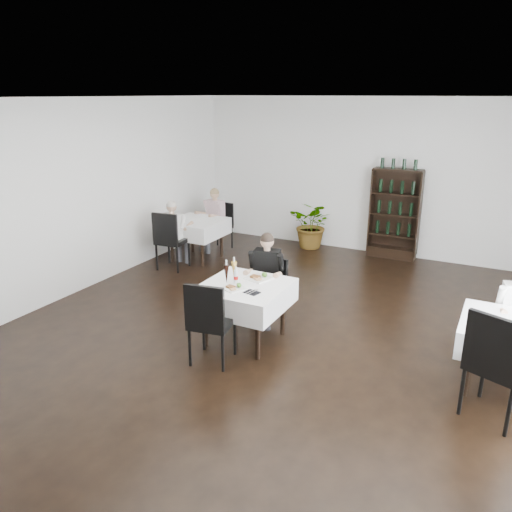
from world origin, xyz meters
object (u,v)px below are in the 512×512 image
at_px(potted_tree, 313,225).
at_px(diner_main, 266,272).
at_px(wine_shelf, 394,215).
at_px(main_table, 245,295).

bearing_deg(potted_tree, diner_main, -79.17).
xyz_separation_m(wine_shelf, potted_tree, (-1.60, -0.11, -0.35)).
bearing_deg(wine_shelf, main_table, -101.78).
distance_m(wine_shelf, diner_main, 3.81).
relative_size(main_table, diner_main, 0.81).
relative_size(main_table, potted_tree, 1.05).
distance_m(main_table, diner_main, 0.63).
bearing_deg(diner_main, wine_shelf, 76.12).
bearing_deg(wine_shelf, diner_main, -103.88).
bearing_deg(diner_main, main_table, -88.83).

